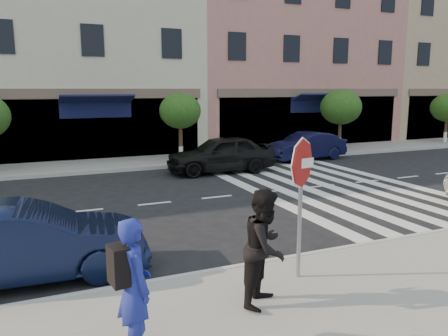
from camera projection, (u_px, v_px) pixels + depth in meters
ground at (201, 248)px, 9.37m from camera, size 120.00×120.00×0.00m
sidewalk_near at (297, 333)px, 5.96m from camera, size 60.00×4.50×0.15m
sidewalk_far at (115, 164)px, 19.29m from camera, size 60.00×3.00×0.15m
building_centre at (82, 49)px, 23.55m from camera, size 11.00×9.00×11.00m
building_east_mid at (276, 39)px, 28.04m from camera, size 13.00×9.00×13.00m
building_east_far at (420, 53)px, 32.99m from camera, size 12.00×9.00×12.00m
street_tree_c at (180, 111)px, 19.87m from camera, size 1.90×1.90×3.04m
street_tree_ea at (341, 107)px, 23.37m from camera, size 2.20×2.20×3.19m
street_tree_eb at (448, 108)px, 26.51m from camera, size 2.00×2.00×2.94m
stop_sign at (302, 177)px, 7.26m from camera, size 0.85×0.20×2.44m
photographer at (135, 286)px, 5.29m from camera, size 0.50×0.68×1.72m
walker at (265, 247)px, 6.51m from camera, size 1.09×1.08×1.78m
car_near_mid at (25, 243)px, 7.68m from camera, size 4.27×1.69×1.38m
car_far_mid at (221, 154)px, 17.76m from camera, size 4.46×1.91×1.50m
car_far_right at (306, 146)px, 20.86m from camera, size 4.16×1.83×1.33m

